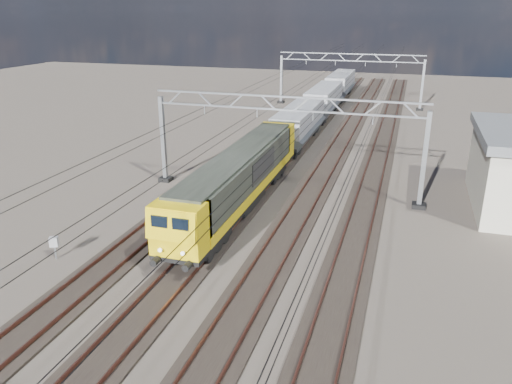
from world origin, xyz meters
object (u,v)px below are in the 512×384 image
(hopper_wagon_mid, at_px, (324,99))
(hopper_wagon_third, at_px, (340,84))
(hopper_wagon_lead, at_px, (299,123))
(trackside_cabinet, at_px, (54,242))
(locomotive, at_px, (240,176))
(catenary_gantry_far, at_px, (349,78))
(catenary_gantry_mid, at_px, (284,141))

(hopper_wagon_mid, xyz_separation_m, hopper_wagon_third, (0.00, 14.20, 0.00))
(hopper_wagon_lead, height_order, hopper_wagon_third, same)
(hopper_wagon_lead, relative_size, hopper_wagon_mid, 1.00)
(hopper_wagon_third, distance_m, trackside_cabinet, 56.29)
(locomotive, xyz_separation_m, hopper_wagon_mid, (-0.00, 31.90, -0.09))
(trackside_cabinet, bearing_deg, catenary_gantry_far, 54.90)
(catenary_gantry_far, height_order, trackside_cabinet, catenary_gantry_far)
(catenary_gantry_far, relative_size, hopper_wagon_third, 1.53)
(catenary_gantry_far, bearing_deg, hopper_wagon_third, 107.65)
(catenary_gantry_mid, relative_size, hopper_wagon_lead, 1.53)
(catenary_gantry_far, relative_size, hopper_wagon_lead, 1.53)
(hopper_wagon_mid, relative_size, trackside_cabinet, 10.05)
(hopper_wagon_third, bearing_deg, hopper_wagon_mid, -90.00)
(hopper_wagon_third, bearing_deg, catenary_gantry_far, -72.35)
(catenary_gantry_mid, bearing_deg, catenary_gantry_far, 90.00)
(catenary_gantry_far, height_order, hopper_wagon_third, catenary_gantry_far)
(hopper_wagon_mid, bearing_deg, trackside_cabinet, -99.81)
(trackside_cabinet, bearing_deg, catenary_gantry_mid, 31.21)
(hopper_wagon_lead, bearing_deg, catenary_gantry_far, 84.83)
(locomotive, distance_m, hopper_wagon_mid, 31.90)
(locomotive, xyz_separation_m, trackside_cabinet, (-7.20, -9.72, -1.34))
(catenary_gantry_far, bearing_deg, hopper_wagon_lead, -95.17)
(hopper_wagon_mid, relative_size, hopper_wagon_third, 1.00)
(hopper_wagon_mid, distance_m, hopper_wagon_third, 14.20)
(locomotive, relative_size, hopper_wagon_lead, 1.62)
(catenary_gantry_mid, distance_m, locomotive, 4.58)
(hopper_wagon_lead, relative_size, trackside_cabinet, 10.05)
(catenary_gantry_mid, xyz_separation_m, locomotive, (-2.00, -3.81, -1.58))
(catenary_gantry_mid, xyz_separation_m, hopper_wagon_third, (-2.00, 42.29, -1.67))
(hopper_wagon_mid, distance_m, trackside_cabinet, 42.25)
(locomotive, xyz_separation_m, hopper_wagon_third, (-0.00, 46.10, -0.09))
(hopper_wagon_lead, bearing_deg, hopper_wagon_third, 90.00)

